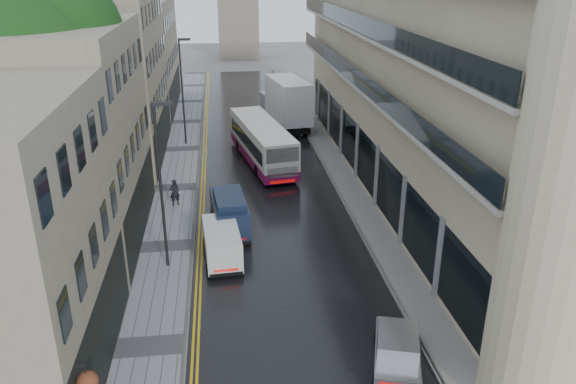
{
  "coord_description": "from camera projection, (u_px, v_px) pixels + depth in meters",
  "views": [
    {
      "loc": [
        -2.77,
        -7.33,
        13.77
      ],
      "look_at": [
        0.35,
        18.0,
        3.32
      ],
      "focal_mm": 35.0,
      "sensor_mm": 36.0,
      "label": 1
    }
  ],
  "objects": [
    {
      "name": "road",
      "position": [
        266.0,
        185.0,
        37.52
      ],
      "size": [
        9.0,
        85.0,
        0.02
      ],
      "primitive_type": "cube",
      "color": "black",
      "rests_on": "ground"
    },
    {
      "name": "left_sidewalk",
      "position": [
        177.0,
        188.0,
        36.84
      ],
      "size": [
        2.7,
        85.0,
        0.12
      ],
      "primitive_type": "cube",
      "color": "gray",
      "rests_on": "ground"
    },
    {
      "name": "right_sidewalk",
      "position": [
        345.0,
        180.0,
        38.11
      ],
      "size": [
        1.8,
        85.0,
        0.12
      ],
      "primitive_type": "cube",
      "color": "slate",
      "rests_on": "ground"
    },
    {
      "name": "old_shop_row",
      "position": [
        116.0,
        92.0,
        36.48
      ],
      "size": [
        4.5,
        56.0,
        12.0
      ],
      "primitive_type": null,
      "color": "gray",
      "rests_on": "ground"
    },
    {
      "name": "modern_block",
      "position": [
        432.0,
        81.0,
        34.66
      ],
      "size": [
        8.0,
        40.0,
        14.0
      ],
      "primitive_type": null,
      "color": "#C8B895",
      "rests_on": "ground"
    },
    {
      "name": "tree_near",
      "position": [
        14.0,
        118.0,
        26.6
      ],
      "size": [
        10.56,
        10.56,
        13.89
      ],
      "primitive_type": null,
      "color": "black",
      "rests_on": "ground"
    },
    {
      "name": "tree_far",
      "position": [
        82.0,
        80.0,
        38.84
      ],
      "size": [
        9.24,
        9.24,
        12.46
      ],
      "primitive_type": null,
      "color": "black",
      "rests_on": "ground"
    },
    {
      "name": "cream_bus",
      "position": [
        257.0,
        157.0,
        38.26
      ],
      "size": [
        4.28,
        11.05,
        2.94
      ],
      "primitive_type": null,
      "rotation": [
        0.0,
        0.0,
        0.17
      ],
      "color": "white",
      "rests_on": "road"
    },
    {
      "name": "white_lorry",
      "position": [
        279.0,
        109.0,
        47.69
      ],
      "size": [
        4.05,
        8.84,
        4.48
      ],
      "primitive_type": null,
      "rotation": [
        0.0,
        0.0,
        0.18
      ],
      "color": "white",
      "rests_on": "road"
    },
    {
      "name": "silver_hatchback",
      "position": [
        376.0,
        371.0,
        19.38
      ],
      "size": [
        2.56,
        3.94,
        1.36
      ],
      "primitive_type": null,
      "rotation": [
        0.0,
        0.0,
        -0.29
      ],
      "color": "#ACADB1",
      "rests_on": "road"
    },
    {
      "name": "white_van",
      "position": [
        208.0,
        259.0,
        26.34
      ],
      "size": [
        1.95,
        4.0,
        1.76
      ],
      "primitive_type": null,
      "rotation": [
        0.0,
        0.0,
        0.08
      ],
      "color": "silver",
      "rests_on": "road"
    },
    {
      "name": "navy_van",
      "position": [
        217.0,
        225.0,
        29.18
      ],
      "size": [
        2.16,
        4.56,
        2.25
      ],
      "primitive_type": null,
      "rotation": [
        0.0,
        0.0,
        0.09
      ],
      "color": "black",
      "rests_on": "road"
    },
    {
      "name": "pedestrian",
      "position": [
        175.0,
        192.0,
        33.82
      ],
      "size": [
        0.7,
        0.57,
        1.65
      ],
      "primitive_type": "imported",
      "rotation": [
        0.0,
        0.0,
        3.48
      ],
      "color": "black",
      "rests_on": "left_sidewalk"
    },
    {
      "name": "lamp_post_near",
      "position": [
        161.0,
        189.0,
        25.82
      ],
      "size": [
        0.92,
        0.28,
        8.01
      ],
      "primitive_type": null,
      "rotation": [
        0.0,
        0.0,
        0.09
      ],
      "color": "black",
      "rests_on": "left_sidewalk"
    },
    {
      "name": "lamp_post_far",
      "position": [
        182.0,
        93.0,
        44.16
      ],
      "size": [
        0.93,
        0.21,
        8.3
      ],
      "primitive_type": null,
      "rotation": [
        0.0,
        0.0,
        0.0
      ],
      "color": "black",
      "rests_on": "left_sidewalk"
    }
  ]
}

